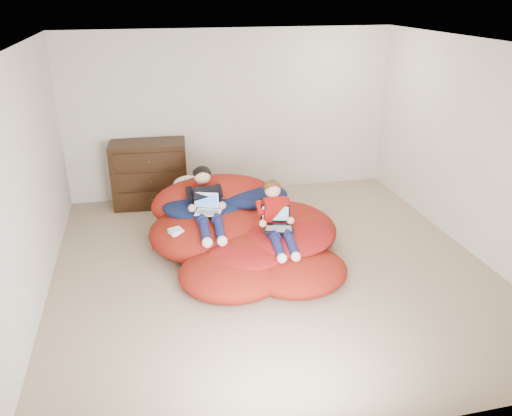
# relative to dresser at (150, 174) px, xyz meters

# --- Properties ---
(room_shell) EXTENTS (5.10, 5.10, 2.77)m
(room_shell) POSITION_rel_dresser_xyz_m (1.30, -2.21, -0.27)
(room_shell) COLOR tan
(room_shell) RESTS_ON ground
(dresser) EXTENTS (1.12, 0.64, 0.97)m
(dresser) POSITION_rel_dresser_xyz_m (0.00, 0.00, 0.00)
(dresser) COLOR black
(dresser) RESTS_ON ground
(beanbag_pile) EXTENTS (2.36, 2.37, 0.85)m
(beanbag_pile) POSITION_rel_dresser_xyz_m (1.05, -1.76, -0.24)
(beanbag_pile) COLOR #A42012
(beanbag_pile) RESTS_ON ground
(cream_pillow) EXTENTS (0.40, 0.25, 0.25)m
(cream_pillow) POSITION_rel_dresser_xyz_m (0.47, -0.93, 0.13)
(cream_pillow) COLOR beige
(cream_pillow) RESTS_ON beanbag_pile
(older_boy) EXTENTS (0.31, 1.13, 0.63)m
(older_boy) POSITION_rel_dresser_xyz_m (0.63, -1.60, 0.16)
(older_boy) COLOR black
(older_boy) RESTS_ON beanbag_pile
(younger_boy) EXTENTS (0.29, 0.90, 0.67)m
(younger_boy) POSITION_rel_dresser_xyz_m (1.37, -2.14, 0.13)
(younger_boy) COLOR #AF130F
(younger_boy) RESTS_ON beanbag_pile
(laptop_white) EXTENTS (0.35, 0.34, 0.22)m
(laptop_white) POSITION_rel_dresser_xyz_m (0.63, -1.71, 0.13)
(laptop_white) COLOR white
(laptop_white) RESTS_ON older_boy
(laptop_black) EXTENTS (0.39, 0.37, 0.25)m
(laptop_black) POSITION_rel_dresser_xyz_m (1.37, -2.17, 0.07)
(laptop_black) COLOR black
(laptop_black) RESTS_ON younger_boy
(power_adapter) EXTENTS (0.19, 0.19, 0.05)m
(power_adapter) POSITION_rel_dresser_xyz_m (0.23, -1.88, -0.07)
(power_adapter) COLOR white
(power_adapter) RESTS_ON beanbag_pile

